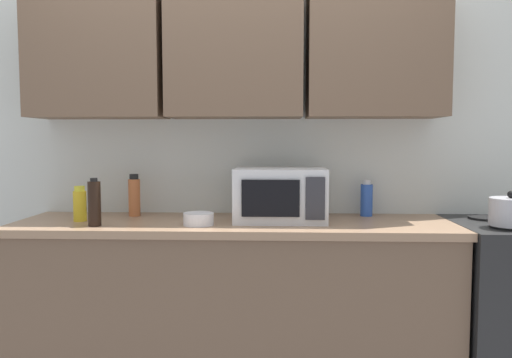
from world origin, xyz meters
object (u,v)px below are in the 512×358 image
object	(u,v)px
bottle_blue_cleaner	(367,199)
bottle_soy_dark	(94,203)
kettle	(510,212)
bottle_spice_jar	(134,196)
microwave	(280,194)
bowl_ceramic_small	(199,219)
bottle_yellow_mustard	(80,204)

from	to	relation	value
bottle_blue_cleaner	bottle_soy_dark	distance (m)	1.47
kettle	bottle_spice_jar	distance (m)	1.97
microwave	bowl_ceramic_small	bearing A→B (deg)	-158.56
microwave	bowl_ceramic_small	distance (m)	0.45
kettle	bowl_ceramic_small	bearing A→B (deg)	178.96
microwave	bottle_yellow_mustard	distance (m)	1.06
microwave	bottle_spice_jar	distance (m)	0.83
kettle	microwave	distance (m)	1.14
bottle_spice_jar	bottle_soy_dark	world-z (taller)	bottle_soy_dark
microwave	bottle_soy_dark	world-z (taller)	microwave
bottle_spice_jar	bowl_ceramic_small	xyz separation A→B (m)	(0.41, -0.29, -0.08)
bottle_blue_cleaner	bowl_ceramic_small	bearing A→B (deg)	-159.24
bottle_spice_jar	bottle_soy_dark	bearing A→B (deg)	-106.77
kettle	bottle_yellow_mustard	xyz separation A→B (m)	(-2.17, 0.13, 0.01)
microwave	bottle_yellow_mustard	world-z (taller)	microwave
kettle	bottle_soy_dark	bearing A→B (deg)	-179.44
bowl_ceramic_small	bottle_spice_jar	bearing A→B (deg)	144.37
microwave	bottle_soy_dark	xyz separation A→B (m)	(-0.92, -0.21, -0.03)
kettle	bottle_spice_jar	xyz separation A→B (m)	(-1.94, 0.32, 0.03)
bottle_soy_dark	bottle_yellow_mustard	bearing A→B (deg)	132.00
bottle_soy_dark	bowl_ceramic_small	xyz separation A→B (m)	(0.51, 0.05, -0.08)
bottle_spice_jar	bottle_yellow_mustard	size ratio (longest dim) A/B	1.27
microwave	bottle_yellow_mustard	bearing A→B (deg)	-176.64
kettle	bottle_spice_jar	bearing A→B (deg)	170.57
bottle_yellow_mustard	bottle_soy_dark	distance (m)	0.20
bottle_soy_dark	bowl_ceramic_small	world-z (taller)	bottle_soy_dark
microwave	bottle_spice_jar	size ratio (longest dim) A/B	2.02
microwave	bowl_ceramic_small	world-z (taller)	microwave
bottle_yellow_mustard	kettle	bearing A→B (deg)	-3.35
bottle_yellow_mustard	bottle_blue_cleaner	bearing A→B (deg)	8.90
bottle_blue_cleaner	bottle_yellow_mustard	size ratio (longest dim) A/B	1.10
kettle	bowl_ceramic_small	size ratio (longest dim) A/B	1.28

